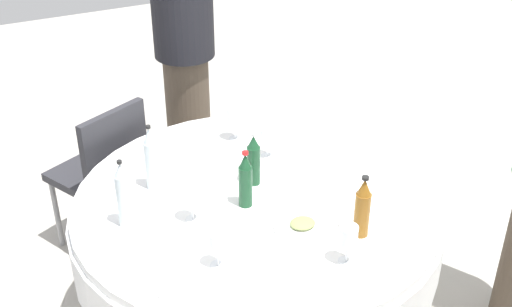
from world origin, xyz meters
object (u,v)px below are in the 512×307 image
Objects in this scene: bottle_dark_green_south at (245,181)px; plate_north at (302,226)px; wine_glass_front at (348,237)px; bottle_clear_front at (151,159)px; bottle_dark_green_rear at (254,160)px; dining_table at (256,224)px; chair_near at (105,167)px; person_west at (185,56)px; wine_glass_near at (268,137)px; wine_glass_left at (192,196)px; bottle_amber_right at (362,208)px; wine_glass_inner at (235,117)px; wine_glass_right at (217,242)px; bottle_clear_west at (123,195)px; plate_left at (316,136)px.

bottle_dark_green_south is 1.13× the size of plate_north.
wine_glass_front is 0.70× the size of plate_north.
bottle_dark_green_rear is at bearing -21.91° from bottle_clear_front.
dining_table is 0.33m from plate_north.
wine_glass_front reaches higher than plate_north.
chair_near is at bearing 121.18° from bottle_dark_green_rear.
bottle_clear_front is 1.90× the size of wine_glass_front.
person_west is at bearing 88.21° from wine_glass_front.
bottle_clear_front is 2.08× the size of wine_glass_near.
wine_glass_front is 0.64m from wine_glass_left.
wine_glass_left is at bearing 179.92° from bottle_dark_green_south.
wine_glass_left is (-0.55, 0.38, -0.01)m from bottle_amber_right.
wine_glass_inner is (0.13, 0.50, 0.26)m from dining_table.
dining_table is 0.40m from wine_glass_left.
dining_table is at bearing 46.37° from wine_glass_right.
bottle_dark_green_rear is 0.84× the size of bottle_clear_west.
plate_north is at bearing -103.47° from wine_glass_near.
wine_glass_left reaches higher than plate_left.
bottle_amber_right is at bearing -108.42° from plate_left.
bottle_dark_green_south is (-0.10, -0.14, 0.00)m from bottle_dark_green_rear.
person_west reaches higher than chair_near.
chair_near is (-0.68, 1.30, -0.34)m from bottle_amber_right.
bottle_clear_front is 0.92m from wine_glass_front.
dining_table is at bearing -105.04° from wine_glass_inner.
wine_glass_front reaches higher than wine_glass_right.
wine_glass_left reaches higher than wine_glass_near.
wine_glass_right is 0.94× the size of wine_glass_front.
wine_glass_left is (0.06, -0.30, -0.03)m from bottle_clear_front.
person_west reaches higher than bottle_clear_front.
plate_north is 0.13× the size of person_west.
chair_near is at bearing 113.19° from plate_north.
chair_near is (-0.50, 1.17, -0.23)m from plate_north.
person_west reaches higher than plate_north.
bottle_clear_west is at bearing -113.70° from person_west.
plate_left is at bearing 39.44° from wine_glass_right.
wine_glass_front is (0.65, -0.58, -0.02)m from bottle_clear_west.
bottle_dark_green_south is at bearing -110.51° from wine_glass_inner.
plate_left is (0.46, 0.23, -0.11)m from bottle_dark_green_rear.
chair_near is at bearing -142.93° from person_west.
person_west reaches higher than plate_left.
bottle_amber_right is 0.88× the size of bottle_clear_front.
bottle_dark_green_rear is 0.41m from wine_glass_inner.
bottle_clear_west is 1.30× the size of plate_north.
wine_glass_front is 0.95m from plate_left.
wine_glass_right is at bearing -99.67° from person_west.
wine_glass_front is at bearing -50.55° from wine_glass_left.
bottle_amber_right is 0.92m from wine_glass_inner.
plate_left is at bearing 71.58° from bottle_amber_right.
bottle_dark_green_rear is at bearing -84.99° from chair_near.
chair_near is at bearing 82.39° from bottle_clear_west.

